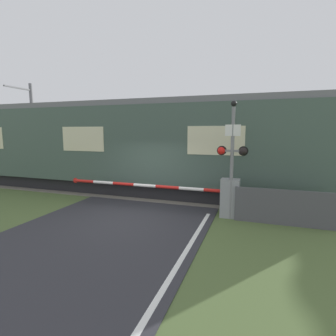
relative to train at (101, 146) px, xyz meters
The scene contains 7 objects.
ground_plane 5.10m from the train, 46.06° to the right, with size 80.00×80.00×0.00m, color #4C6033.
track_bed 3.84m from the train, ahead, with size 36.00×3.20×0.13m.
train is the anchor object (origin of this frame).
crossing_barrier 6.48m from the train, 22.02° to the right, with size 6.53×0.44×1.28m.
signal_post 6.94m from the train, 21.59° to the right, with size 0.97×0.26×3.77m.
catenary_pole 6.42m from the train, 163.25° to the left, with size 0.20×1.90×5.71m.
roadside_fence 8.62m from the train, 18.13° to the right, with size 2.92×0.06×1.10m.
Camera 1 is at (3.98, -7.65, 2.84)m, focal length 28.00 mm.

